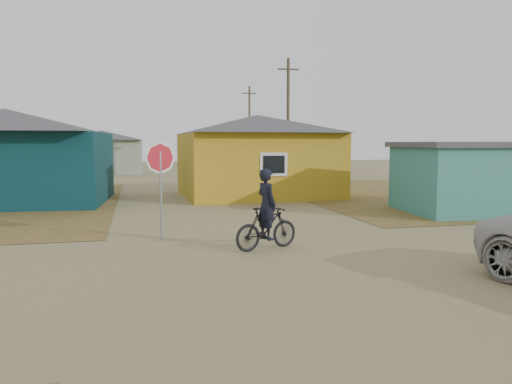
% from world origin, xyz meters
% --- Properties ---
extents(ground, '(120.00, 120.00, 0.00)m').
position_xyz_m(ground, '(0.00, 0.00, 0.00)').
color(ground, '#8D7C51').
extents(grass_ne, '(20.00, 18.00, 0.00)m').
position_xyz_m(grass_ne, '(14.00, 13.00, 0.01)').
color(grass_ne, brown).
rests_on(grass_ne, ground).
extents(house_teal, '(8.93, 7.08, 4.00)m').
position_xyz_m(house_teal, '(-8.50, 13.50, 2.05)').
color(house_teal, '#092B32').
rests_on(house_teal, ground).
extents(house_yellow, '(7.72, 6.76, 3.90)m').
position_xyz_m(house_yellow, '(2.50, 14.00, 2.00)').
color(house_yellow, '#B8901C').
rests_on(house_yellow, ground).
extents(shed_turquoise, '(6.71, 4.93, 2.60)m').
position_xyz_m(shed_turquoise, '(9.50, 6.50, 1.31)').
color(shed_turquoise, teal).
rests_on(shed_turquoise, ground).
extents(house_pale_west, '(7.04, 6.15, 3.60)m').
position_xyz_m(house_pale_west, '(-6.00, 34.00, 1.86)').
color(house_pale_west, gray).
rests_on(house_pale_west, ground).
extents(house_beige_east, '(6.95, 6.05, 3.60)m').
position_xyz_m(house_beige_east, '(10.00, 40.00, 1.86)').
color(house_beige_east, tan).
rests_on(house_beige_east, ground).
extents(house_pale_north, '(6.28, 5.81, 3.40)m').
position_xyz_m(house_pale_north, '(-14.00, 46.00, 1.75)').
color(house_pale_north, gray).
rests_on(house_pale_north, ground).
extents(utility_pole_near, '(1.40, 0.20, 8.00)m').
position_xyz_m(utility_pole_near, '(6.50, 22.00, 4.14)').
color(utility_pole_near, brown).
rests_on(utility_pole_near, ground).
extents(utility_pole_far, '(1.40, 0.20, 8.00)m').
position_xyz_m(utility_pole_far, '(7.50, 38.00, 4.14)').
color(utility_pole_far, brown).
rests_on(utility_pole_far, ground).
extents(stop_sign, '(0.85, 0.07, 2.61)m').
position_xyz_m(stop_sign, '(-2.56, 3.63, 1.91)').
color(stop_sign, gray).
rests_on(stop_sign, ground).
extents(cyclist, '(1.79, 1.04, 1.95)m').
position_xyz_m(cyclist, '(-0.14, 2.02, 0.71)').
color(cyclist, black).
rests_on(cyclist, ground).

